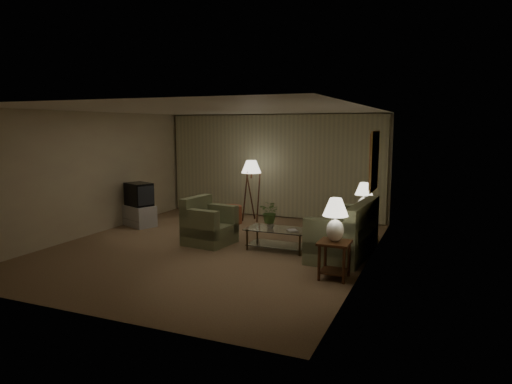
# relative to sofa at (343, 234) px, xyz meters

# --- Properties ---
(ground) EXTENTS (7.00, 7.00, 0.00)m
(ground) POSITION_rel_sofa_xyz_m (-2.50, -0.46, -0.41)
(ground) COLOR olive
(ground) RESTS_ON ground
(room_shell) EXTENTS (6.04, 7.02, 2.72)m
(room_shell) POSITION_rel_sofa_xyz_m (-2.48, 1.05, 1.34)
(room_shell) COLOR beige
(room_shell) RESTS_ON ground
(sofa) EXTENTS (1.95, 1.16, 0.81)m
(sofa) POSITION_rel_sofa_xyz_m (0.00, 0.00, 0.00)
(sofa) COLOR #757A55
(sofa) RESTS_ON ground
(armchair) EXTENTS (1.09, 1.06, 0.75)m
(armchair) POSITION_rel_sofa_xyz_m (-2.69, -0.21, -0.03)
(armchair) COLOR #757A55
(armchair) RESTS_ON ground
(side_table_near) EXTENTS (0.49, 0.49, 0.60)m
(side_table_near) POSITION_rel_sofa_xyz_m (0.15, -1.35, -0.00)
(side_table_near) COLOR #341C0E
(side_table_near) RESTS_ON ground
(side_table_far) EXTENTS (0.49, 0.41, 0.60)m
(side_table_far) POSITION_rel_sofa_xyz_m (0.15, 1.25, -0.01)
(side_table_far) COLOR #341C0E
(side_table_far) RESTS_ON ground
(table_lamp_near) EXTENTS (0.40, 0.40, 0.69)m
(table_lamp_near) POSITION_rel_sofa_xyz_m (0.15, -1.35, 0.60)
(table_lamp_near) COLOR white
(table_lamp_near) RESTS_ON side_table_near
(table_lamp_far) EXTENTS (0.37, 0.37, 0.63)m
(table_lamp_far) POSITION_rel_sofa_xyz_m (0.15, 1.25, 0.57)
(table_lamp_far) COLOR white
(table_lamp_far) RESTS_ON side_table_far
(coffee_table) EXTENTS (1.20, 0.66, 0.41)m
(coffee_table) POSITION_rel_sofa_xyz_m (-1.26, -0.10, -0.13)
(coffee_table) COLOR silver
(coffee_table) RESTS_ON ground
(tv_cabinet) EXTENTS (1.15, 1.07, 0.50)m
(tv_cabinet) POSITION_rel_sofa_xyz_m (-5.05, 0.62, -0.16)
(tv_cabinet) COLOR #A6A7A9
(tv_cabinet) RESTS_ON ground
(crt_tv) EXTENTS (0.96, 0.91, 0.54)m
(crt_tv) POSITION_rel_sofa_xyz_m (-5.05, 0.62, 0.37)
(crt_tv) COLOR black
(crt_tv) RESTS_ON tv_cabinet
(floor_lamp) EXTENTS (0.50, 0.50, 1.54)m
(floor_lamp) POSITION_rel_sofa_xyz_m (-2.80, 2.21, 0.40)
(floor_lamp) COLOR #341C0E
(floor_lamp) RESTS_ON ground
(ottoman) EXTENTS (0.67, 0.67, 0.43)m
(ottoman) POSITION_rel_sofa_xyz_m (-3.20, 1.73, -0.19)
(ottoman) COLOR #A24D37
(ottoman) RESTS_ON ground
(vase) EXTENTS (0.15, 0.15, 0.15)m
(vase) POSITION_rel_sofa_xyz_m (-1.41, -0.10, 0.08)
(vase) COLOR silver
(vase) RESTS_ON coffee_table
(flowers) EXTENTS (0.45, 0.41, 0.44)m
(flowers) POSITION_rel_sofa_xyz_m (-1.41, -0.10, 0.38)
(flowers) COLOR #517735
(flowers) RESTS_ON vase
(book) EXTENTS (0.27, 0.29, 0.02)m
(book) POSITION_rel_sofa_xyz_m (-1.01, -0.20, 0.02)
(book) COLOR olive
(book) RESTS_ON coffee_table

